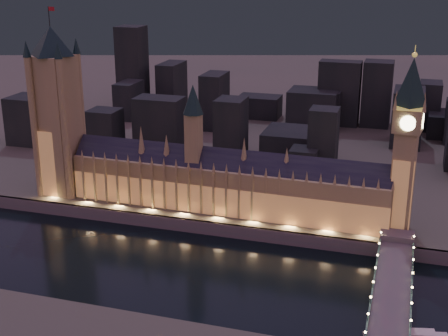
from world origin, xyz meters
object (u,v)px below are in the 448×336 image
(palace_of_westminster, at_px, (223,182))
(westminster_bridge, at_px, (392,288))
(elizabeth_tower, at_px, (407,132))
(victoria_tower, at_px, (57,104))

(palace_of_westminster, height_order, westminster_bridge, palace_of_westminster)
(palace_of_westminster, height_order, elizabeth_tower, elizabeth_tower)
(victoria_tower, xyz_separation_m, elizabeth_tower, (218.00, -0.00, -1.07))
(victoria_tower, bearing_deg, palace_of_westminster, -0.09)
(elizabeth_tower, bearing_deg, westminster_bridge, -89.84)
(palace_of_westminster, distance_m, westminster_bridge, 125.80)
(palace_of_westminster, xyz_separation_m, victoria_tower, (-112.54, 0.17, 41.75))
(palace_of_westminster, relative_size, victoria_tower, 1.67)
(elizabeth_tower, bearing_deg, palace_of_westminster, -179.91)
(palace_of_westminster, relative_size, westminster_bridge, 1.79)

